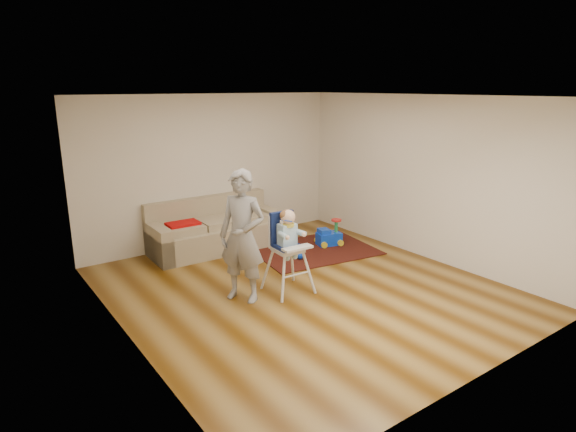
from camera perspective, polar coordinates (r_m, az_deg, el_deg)
ground at (r=7.02m, az=1.93°, el=-8.60°), size 5.50×5.50×0.00m
room_envelope at (r=6.92m, az=-0.61°, el=7.24°), size 5.04×5.52×2.72m
sofa at (r=8.60m, az=-8.58°, el=-1.05°), size 2.35×1.01×0.90m
side_table at (r=8.33m, az=-12.14°, el=-3.36°), size 0.46×0.46×0.46m
area_rug at (r=8.59m, az=3.05°, el=-4.02°), size 2.26×1.82×0.02m
ride_on_toy at (r=8.79m, az=4.88°, el=-1.93°), size 0.49×0.41×0.47m
toy_ball at (r=8.09m, az=1.42°, el=-4.65°), size 0.14×0.14×0.14m
high_chair at (r=6.74m, az=-0.01°, el=-4.34°), size 0.58×0.58×1.21m
adult at (r=6.42m, az=-5.45°, el=-2.43°), size 0.71×0.78×1.79m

